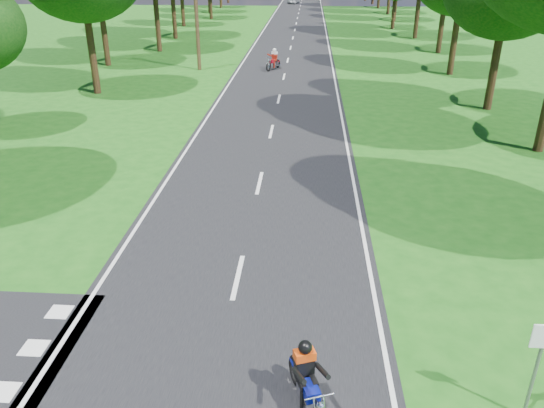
{
  "coord_description": "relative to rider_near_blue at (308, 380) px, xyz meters",
  "views": [
    {
      "loc": [
        1.61,
        -9.04,
        7.25
      ],
      "look_at": [
        0.72,
        4.0,
        1.1
      ],
      "focal_mm": 35.0,
      "sensor_mm": 36.0,
      "label": 1
    }
  ],
  "objects": [
    {
      "name": "road_markings",
      "position": [
        -1.88,
        50.25,
        -0.67
      ],
      "size": [
        7.4,
        140.0,
        0.01
      ],
      "color": "silver",
      "rests_on": "main_road"
    },
    {
      "name": "main_road",
      "position": [
        -1.74,
        52.12,
        -0.69
      ],
      "size": [
        7.0,
        140.0,
        0.02
      ],
      "primitive_type": "cube",
      "color": "black",
      "rests_on": "ground"
    },
    {
      "name": "road_sign",
      "position": [
        3.76,
        0.11,
        0.65
      ],
      "size": [
        0.45,
        0.07,
        2.0
      ],
      "color": "slate",
      "rests_on": "ground"
    },
    {
      "name": "rider_near_blue",
      "position": [
        0.0,
        0.0,
        0.0
      ],
      "size": [
        1.05,
        1.71,
        1.35
      ],
      "primitive_type": null,
      "rotation": [
        0.0,
        0.0,
        0.34
      ],
      "color": "#0C178D",
      "rests_on": "main_road"
    },
    {
      "name": "rider_far_red",
      "position": [
        -2.61,
        30.45,
        0.04
      ],
      "size": [
        1.2,
        1.8,
        1.42
      ],
      "primitive_type": null,
      "rotation": [
        0.0,
        0.0,
        -0.41
      ],
      "color": "red",
      "rests_on": "main_road"
    },
    {
      "name": "ground",
      "position": [
        -1.74,
        2.12,
        -0.7
      ],
      "size": [
        160.0,
        160.0,
        0.0
      ],
      "primitive_type": "plane",
      "color": "#164F12",
      "rests_on": "ground"
    },
    {
      "name": "telegraph_pole",
      "position": [
        -7.74,
        30.12,
        3.37
      ],
      "size": [
        1.2,
        0.26,
        8.0
      ],
      "color": "#382616",
      "rests_on": "ground"
    },
    {
      "name": "distant_car",
      "position": [
        -2.95,
        86.36,
        -0.06
      ],
      "size": [
        2.27,
        3.84,
        1.23
      ],
      "primitive_type": "imported",
      "rotation": [
        0.0,
        0.0,
        -0.24
      ],
      "color": "silver",
      "rests_on": "main_road"
    }
  ]
}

